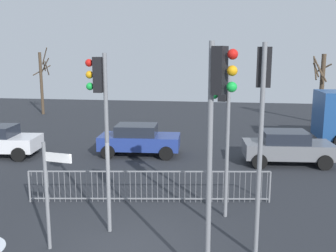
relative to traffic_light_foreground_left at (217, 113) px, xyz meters
The scene contains 11 objects.
ground_plane 4.47m from the traffic_light_foreground_left, 149.07° to the left, with size 60.00×60.00×0.00m, color #26282D.
traffic_light_foreground_left is the anchor object (origin of this frame).
traffic_light_rear_left 1.83m from the traffic_light_foreground_left, 57.19° to the left, with size 0.34×0.57×5.05m.
traffic_light_rear_right 3.67m from the traffic_light_foreground_left, 88.20° to the left, with size 0.55×0.37×4.47m.
traffic_light_mid_right 3.73m from the traffic_light_foreground_left, 144.51° to the left, with size 0.57×0.33×4.82m.
direction_sign_post 4.67m from the traffic_light_foreground_left, 166.04° to the left, with size 0.78×0.19×2.74m.
pedestrian_guard_railing 5.81m from the traffic_light_foreground_left, 116.87° to the left, with size 7.84×1.16×1.07m.
car_grey_mid 10.50m from the traffic_light_foreground_left, 73.18° to the left, with size 3.92×2.18×1.47m.
car_blue_near 11.30m from the traffic_light_foreground_left, 110.73° to the left, with size 3.90×2.12×1.47m.
bare_tree_left 21.70m from the traffic_light_foreground_left, 71.80° to the left, with size 1.31×1.32×4.78m.
bare_tree_centre 25.81m from the traffic_light_foreground_left, 123.53° to the left, with size 1.57×1.37×5.27m.
Camera 1 is at (2.30, -8.65, 4.81)m, focal length 41.09 mm.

